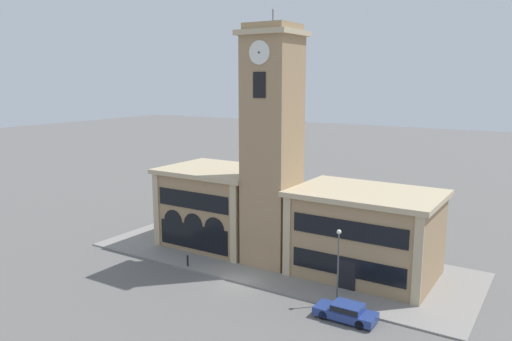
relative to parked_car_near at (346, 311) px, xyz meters
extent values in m
plane|color=#605E5B|center=(-10.40, 1.27, -0.67)|extent=(300.00, 300.00, 0.00)
cube|color=gray|center=(-10.40, 8.14, -0.60)|extent=(36.83, 13.73, 0.15)
cube|color=#9E7F5B|center=(-10.40, 7.00, 9.78)|extent=(4.36, 4.36, 20.91)
cube|color=tan|center=(-10.40, 7.00, 20.46)|extent=(5.06, 5.06, 0.45)
cube|color=#9E7F5B|center=(-10.40, 7.00, 20.99)|extent=(4.02, 4.02, 0.60)
cylinder|color=#4C4C51|center=(-10.40, 7.00, 21.89)|extent=(0.10, 0.10, 1.20)
cylinder|color=silver|center=(-10.40, 4.77, 18.73)|extent=(2.01, 0.10, 2.01)
cylinder|color=black|center=(-10.40, 4.70, 18.73)|extent=(0.16, 0.04, 0.16)
cylinder|color=silver|center=(-12.63, 7.00, 18.73)|extent=(0.10, 2.01, 2.01)
cylinder|color=black|center=(-12.70, 7.00, 18.73)|extent=(0.04, 0.16, 0.16)
cube|color=black|center=(-10.40, 4.78, 16.02)|extent=(1.22, 0.10, 2.20)
cube|color=#9E7F5B|center=(-18.07, 8.91, 3.17)|extent=(10.37, 8.18, 7.69)
cube|color=tan|center=(-18.07, 8.91, 7.24)|extent=(11.07, 8.88, 0.45)
cube|color=tan|center=(-22.91, 4.76, 3.17)|extent=(0.70, 0.16, 7.69)
cube|color=tan|center=(-13.23, 4.76, 3.17)|extent=(0.70, 0.16, 7.69)
cube|color=black|center=(-18.07, 4.78, 4.86)|extent=(8.51, 0.10, 1.69)
cube|color=black|center=(-18.07, 4.78, 1.17)|extent=(8.30, 0.10, 2.46)
cylinder|color=black|center=(-20.66, 4.77, 2.40)|extent=(2.28, 0.06, 2.28)
cylinder|color=black|center=(-18.07, 4.77, 2.40)|extent=(2.28, 0.06, 2.28)
cylinder|color=black|center=(-15.48, 4.77, 2.40)|extent=(2.28, 0.06, 2.28)
cube|color=#9E7F5B|center=(-1.95, 8.91, 2.93)|extent=(11.93, 8.18, 7.21)
cube|color=tan|center=(-1.95, 8.91, 6.77)|extent=(12.63, 8.88, 0.45)
cube|color=tan|center=(-7.57, 4.76, 2.93)|extent=(0.70, 0.16, 7.21)
cube|color=tan|center=(3.66, 4.76, 2.93)|extent=(0.70, 0.16, 7.21)
cube|color=black|center=(-1.95, 4.78, 4.52)|extent=(9.79, 0.10, 1.59)
cube|color=black|center=(-1.95, 4.77, 0.62)|extent=(1.50, 0.12, 2.60)
cube|color=black|center=(-1.95, 4.78, 1.40)|extent=(9.79, 0.10, 1.62)
cube|color=navy|center=(-0.06, 0.00, -0.19)|extent=(4.49, 1.83, 0.60)
cube|color=navy|center=(0.11, 0.00, 0.36)|extent=(2.16, 1.63, 0.48)
cube|color=black|center=(0.11, 0.00, 0.36)|extent=(2.07, 1.67, 0.36)
cylinder|color=black|center=(-1.44, -0.80, -0.34)|extent=(0.68, 0.23, 0.68)
cylinder|color=black|center=(-1.46, 0.78, -0.34)|extent=(0.68, 0.23, 0.68)
cylinder|color=black|center=(1.33, -0.78, -0.34)|extent=(0.68, 0.23, 0.68)
cylinder|color=black|center=(1.32, 0.80, -0.34)|extent=(0.68, 0.23, 0.68)
cylinder|color=#4C4C51|center=(-1.58, 2.01, 2.24)|extent=(0.12, 0.12, 5.52)
sphere|color=silver|center=(-1.58, 2.01, 5.18)|extent=(0.36, 0.36, 0.36)
cylinder|color=black|center=(-16.34, 1.80, -0.07)|extent=(0.18, 0.18, 0.90)
sphere|color=black|center=(-16.34, 1.80, 0.46)|extent=(0.16, 0.16, 0.16)
camera|label=1|loc=(12.43, -31.84, 16.50)|focal=35.00mm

